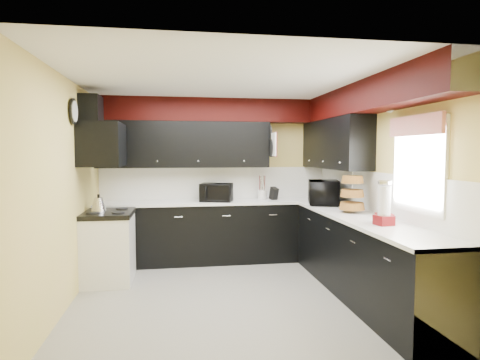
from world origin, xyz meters
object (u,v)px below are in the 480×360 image
at_px(toaster_oven, 216,192).
at_px(microwave, 324,192).
at_px(utensil_crock, 262,195).
at_px(knife_block, 274,194).
at_px(kettle, 99,204).

xyz_separation_m(toaster_oven, microwave, (1.49, -0.58, 0.03)).
bearing_deg(utensil_crock, microwave, -43.17).
height_order(utensil_crock, knife_block, knife_block).
bearing_deg(knife_block, kettle, 176.56).
height_order(utensil_crock, kettle, kettle).
relative_size(toaster_oven, knife_block, 2.42).
distance_m(utensil_crock, kettle, 2.45).
relative_size(utensil_crock, kettle, 0.76).
distance_m(toaster_oven, microwave, 1.59).
height_order(toaster_oven, knife_block, toaster_oven).
xyz_separation_m(utensil_crock, kettle, (-2.34, -0.74, -0.01)).
bearing_deg(toaster_oven, kettle, -142.02).
height_order(microwave, kettle, microwave).
xyz_separation_m(toaster_oven, knife_block, (0.91, 0.06, -0.04)).
relative_size(utensil_crock, knife_block, 0.76).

